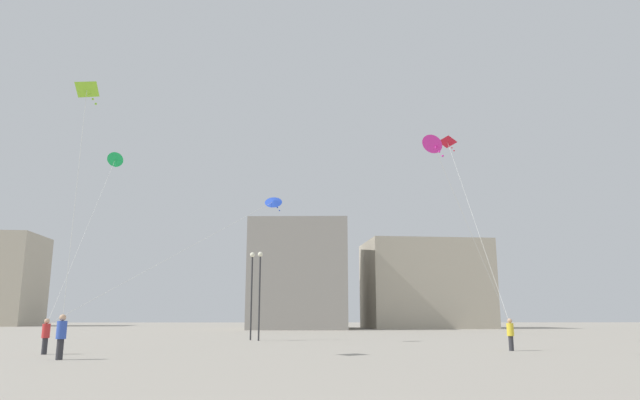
{
  "coord_description": "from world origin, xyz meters",
  "views": [
    {
      "loc": [
        -0.82,
        -7.14,
        1.69
      ],
      "look_at": [
        0.0,
        17.61,
        6.81
      ],
      "focal_mm": 31.58,
      "sensor_mm": 36.0,
      "label": 1
    }
  ],
  "objects": [
    {
      "name": "kite_cobalt_diamond",
      "position": [
        -2.85,
        30.33,
        9.25
      ],
      "size": [
        10.2,
        11.61,
        8.53
      ],
      "color": "blue"
    },
    {
      "name": "person_in_blue",
      "position": [
        -10.33,
        16.08,
        0.96
      ],
      "size": [
        0.38,
        0.38,
        1.76
      ],
      "rotation": [
        0.0,
        0.0,
        0.73
      ],
      "color": "#2D2D33",
      "rests_on": "ground_plane"
    },
    {
      "name": "building_centre_hall",
      "position": [
        -1.0,
        70.39,
        7.05
      ],
      "size": [
        13.4,
        15.68,
        14.09
      ],
      "color": "gray",
      "rests_on": "ground_plane"
    },
    {
      "name": "kite_lime_delta",
      "position": [
        -10.41,
        16.64,
        11.34
      ],
      "size": [
        0.99,
        1.35,
        10.54
      ],
      "color": "#8CD12D"
    },
    {
      "name": "person_in_yellow",
      "position": [
        9.62,
        21.28,
        0.86
      ],
      "size": [
        0.34,
        0.34,
        1.58
      ],
      "rotation": [
        0.0,
        0.0,
        4.46
      ],
      "color": "#2D2D33",
      "rests_on": "ground_plane"
    },
    {
      "name": "kite_crimson_delta",
      "position": [
        9.32,
        29.67,
        13.03
      ],
      "size": [
        1.02,
        8.99,
        12.57
      ],
      "color": "red"
    },
    {
      "name": "lamppost_east",
      "position": [
        -4.44,
        34.41,
        4.09
      ],
      "size": [
        0.36,
        0.36,
        6.3
      ],
      "color": "#2D2D30",
      "rests_on": "ground_plane"
    },
    {
      "name": "kite_magenta_diamond",
      "position": [
        5.05,
        16.7,
        9.11
      ],
      "size": [
        5.23,
        5.23,
        8.31
      ],
      "color": "#D12899"
    },
    {
      "name": "person_in_red",
      "position": [
        -12.34,
        19.32,
        0.87
      ],
      "size": [
        0.34,
        0.34,
        1.58
      ],
      "rotation": [
        0.0,
        0.0,
        3.14
      ],
      "color": "#2D2D33",
      "rests_on": "ground_plane"
    },
    {
      "name": "lamppost_west",
      "position": [
        -3.77,
        33.31,
        4.04
      ],
      "size": [
        0.36,
        0.36,
        6.22
      ],
      "color": "#2D2D30",
      "rests_on": "ground_plane"
    },
    {
      "name": "kite_emerald_diamond",
      "position": [
        -13.85,
        31.04,
        12.29
      ],
      "size": [
        2.11,
        12.29,
        11.63
      ],
      "color": "green"
    },
    {
      "name": "building_right_hall",
      "position": [
        17.0,
        74.14,
        6.14
      ],
      "size": [
        17.78,
        13.21,
        12.27
      ],
      "color": "#B2A893",
      "rests_on": "ground_plane"
    }
  ]
}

